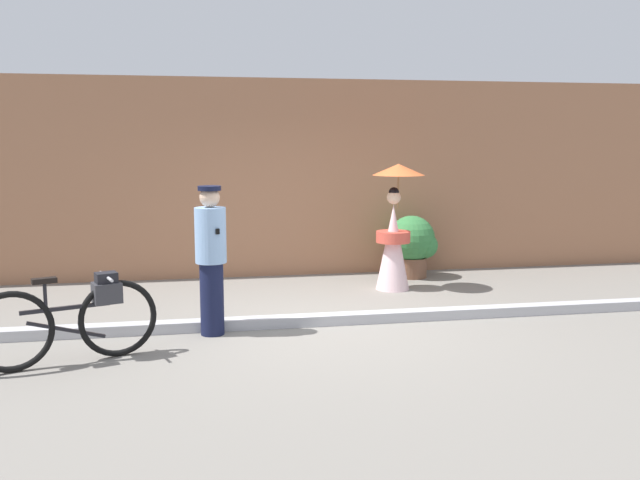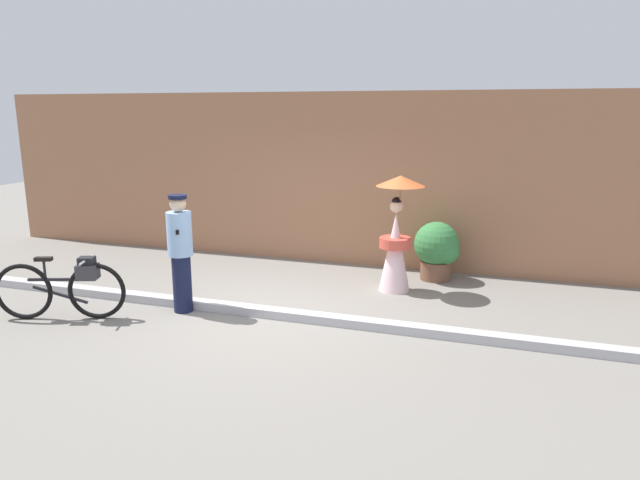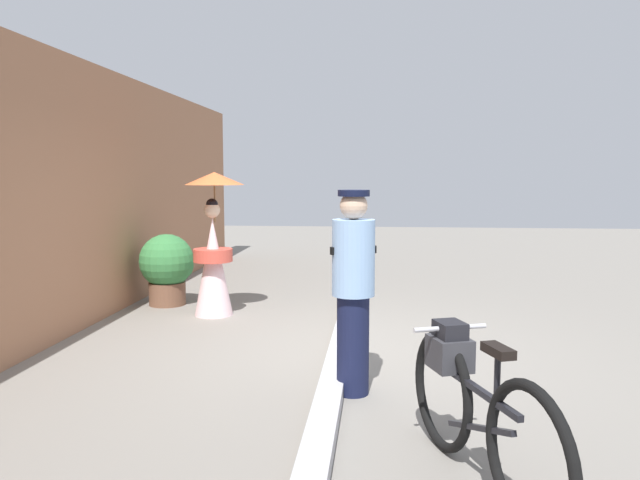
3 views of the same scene
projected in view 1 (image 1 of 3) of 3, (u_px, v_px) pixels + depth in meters
ground_plane at (315, 325)px, 7.95m from camera, size 30.00×30.00×0.00m
building_wall at (280, 178)px, 10.83m from camera, size 14.00×0.40×3.07m
sidewalk_curb at (315, 320)px, 7.94m from camera, size 14.00×0.20×0.12m
bicycle_near_officer at (74, 318)px, 6.54m from camera, size 1.66×0.68×0.86m
person_officer at (211, 256)px, 7.44m from camera, size 0.34×0.36×1.64m
person_with_parasol at (394, 229)px, 9.74m from camera, size 0.74×0.74×1.80m
potted_plant_by_door at (413, 244)px, 10.65m from camera, size 0.75×0.73×0.97m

